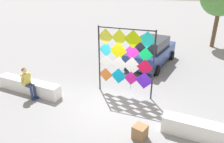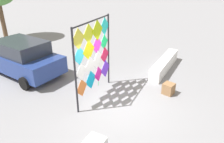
{
  "view_description": "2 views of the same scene",
  "coord_description": "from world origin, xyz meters",
  "px_view_note": "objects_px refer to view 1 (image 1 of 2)",
  "views": [
    {
      "loc": [
        3.28,
        -6.85,
        4.9
      ],
      "look_at": [
        -0.01,
        0.25,
        1.54
      ],
      "focal_mm": 33.28,
      "sensor_mm": 36.0,
      "label": 1
    },
    {
      "loc": [
        -6.22,
        -2.99,
        4.71
      ],
      "look_at": [
        0.3,
        0.58,
        1.21
      ],
      "focal_mm": 34.2,
      "sensor_mm": 36.0,
      "label": 2
    }
  ],
  "objects_px": {
    "kite_display_rack": "(125,58)",
    "parked_car": "(151,51)",
    "cardboard_box_large": "(140,132)",
    "seated_vendor": "(28,81)"
  },
  "relations": [
    {
      "from": "seated_vendor",
      "to": "cardboard_box_large",
      "type": "height_order",
      "value": "seated_vendor"
    },
    {
      "from": "kite_display_rack",
      "to": "cardboard_box_large",
      "type": "xyz_separation_m",
      "value": [
        1.61,
        -2.63,
        -1.59
      ]
    },
    {
      "from": "kite_display_rack",
      "to": "seated_vendor",
      "type": "height_order",
      "value": "kite_display_rack"
    },
    {
      "from": "parked_car",
      "to": "seated_vendor",
      "type": "bearing_deg",
      "value": -120.83
    },
    {
      "from": "kite_display_rack",
      "to": "parked_car",
      "type": "relative_size",
      "value": 0.68
    },
    {
      "from": "seated_vendor",
      "to": "parked_car",
      "type": "xyz_separation_m",
      "value": [
        3.89,
        6.51,
        0.02
      ]
    },
    {
      "from": "seated_vendor",
      "to": "parked_car",
      "type": "relative_size",
      "value": 0.32
    },
    {
      "from": "kite_display_rack",
      "to": "cardboard_box_large",
      "type": "distance_m",
      "value": 3.47
    },
    {
      "from": "parked_car",
      "to": "cardboard_box_large",
      "type": "relative_size",
      "value": 9.7
    },
    {
      "from": "parked_car",
      "to": "cardboard_box_large",
      "type": "bearing_deg",
      "value": -77.53
    }
  ]
}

